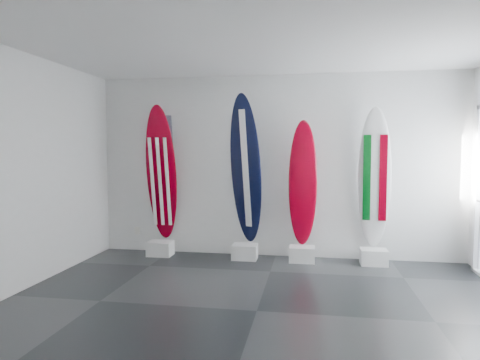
% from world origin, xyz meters
% --- Properties ---
extents(floor, '(6.00, 6.00, 0.00)m').
position_xyz_m(floor, '(0.00, 0.00, 0.00)').
color(floor, black).
rests_on(floor, ground).
extents(ceiling, '(6.00, 6.00, 0.00)m').
position_xyz_m(ceiling, '(0.00, 0.00, 3.00)').
color(ceiling, white).
rests_on(ceiling, wall_back).
extents(wall_back, '(6.00, 0.00, 6.00)m').
position_xyz_m(wall_back, '(0.00, 2.50, 1.50)').
color(wall_back, silver).
rests_on(wall_back, ground).
extents(wall_front, '(6.00, 0.00, 6.00)m').
position_xyz_m(wall_front, '(0.00, -2.50, 1.50)').
color(wall_front, silver).
rests_on(wall_front, ground).
extents(wall_left, '(0.00, 5.00, 5.00)m').
position_xyz_m(wall_left, '(-3.00, 0.00, 1.50)').
color(wall_left, silver).
rests_on(wall_left, ground).
extents(display_block_usa, '(0.40, 0.30, 0.24)m').
position_xyz_m(display_block_usa, '(-1.91, 2.18, 0.12)').
color(display_block_usa, silver).
rests_on(display_block_usa, floor).
extents(surfboard_usa, '(0.53, 0.48, 2.28)m').
position_xyz_m(surfboard_usa, '(-1.91, 2.28, 1.37)').
color(surfboard_usa, maroon).
rests_on(surfboard_usa, display_block_usa).
extents(display_block_navy, '(0.40, 0.30, 0.24)m').
position_xyz_m(display_block_navy, '(-0.48, 2.18, 0.12)').
color(display_block_navy, silver).
rests_on(display_block_navy, floor).
extents(surfboard_navy, '(0.66, 0.56, 2.44)m').
position_xyz_m(surfboard_navy, '(-0.48, 2.28, 1.45)').
color(surfboard_navy, black).
rests_on(surfboard_navy, display_block_navy).
extents(display_block_swiss, '(0.40, 0.30, 0.24)m').
position_xyz_m(display_block_swiss, '(0.44, 2.18, 0.12)').
color(display_block_swiss, silver).
rests_on(display_block_swiss, floor).
extents(surfboard_swiss, '(0.46, 0.20, 2.00)m').
position_xyz_m(surfboard_swiss, '(0.44, 2.28, 1.24)').
color(surfboard_swiss, maroon).
rests_on(surfboard_swiss, display_block_swiss).
extents(display_block_italy, '(0.40, 0.30, 0.24)m').
position_xyz_m(display_block_italy, '(1.54, 2.18, 0.12)').
color(display_block_italy, silver).
rests_on(display_block_italy, floor).
extents(surfboard_italy, '(0.54, 0.38, 2.19)m').
position_xyz_m(surfboard_italy, '(1.54, 2.28, 1.33)').
color(surfboard_italy, white).
rests_on(surfboard_italy, display_block_italy).
extents(wall_outlet, '(0.09, 0.02, 0.13)m').
position_xyz_m(wall_outlet, '(-2.45, 2.48, 0.35)').
color(wall_outlet, silver).
rests_on(wall_outlet, wall_back).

